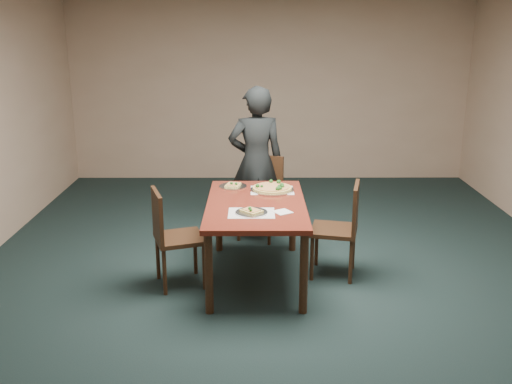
{
  "coord_description": "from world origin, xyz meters",
  "views": [
    {
      "loc": [
        -0.23,
        -4.68,
        2.31
      ],
      "look_at": [
        -0.22,
        0.3,
        0.85
      ],
      "focal_mm": 40.0,
      "sensor_mm": 36.0,
      "label": 1
    }
  ],
  "objects_px": {
    "diner": "(256,162)",
    "slice_plate_far": "(233,186)",
    "pizza_pan": "(272,188)",
    "chair_far": "(262,192)",
    "chair_right": "(343,224)",
    "slice_plate_near": "(251,212)",
    "chair_left": "(171,233)",
    "dining_table": "(256,212)"
  },
  "relations": [
    {
      "from": "chair_left",
      "to": "pizza_pan",
      "type": "height_order",
      "value": "chair_left"
    },
    {
      "from": "diner",
      "to": "slice_plate_far",
      "type": "height_order",
      "value": "diner"
    },
    {
      "from": "dining_table",
      "to": "chair_far",
      "type": "bearing_deg",
      "value": 86.45
    },
    {
      "from": "chair_right",
      "to": "slice_plate_near",
      "type": "height_order",
      "value": "chair_right"
    },
    {
      "from": "slice_plate_near",
      "to": "slice_plate_far",
      "type": "bearing_deg",
      "value": 102.73
    },
    {
      "from": "dining_table",
      "to": "chair_left",
      "type": "height_order",
      "value": "chair_left"
    },
    {
      "from": "chair_far",
      "to": "chair_left",
      "type": "distance_m",
      "value": 1.55
    },
    {
      "from": "slice_plate_far",
      "to": "pizza_pan",
      "type": "bearing_deg",
      "value": -18.81
    },
    {
      "from": "dining_table",
      "to": "slice_plate_far",
      "type": "xyz_separation_m",
      "value": [
        -0.23,
        0.53,
        0.1
      ]
    },
    {
      "from": "dining_table",
      "to": "pizza_pan",
      "type": "distance_m",
      "value": 0.44
    },
    {
      "from": "chair_far",
      "to": "chair_right",
      "type": "distance_m",
      "value": 1.32
    },
    {
      "from": "diner",
      "to": "dining_table",
      "type": "bearing_deg",
      "value": 82.65
    },
    {
      "from": "chair_left",
      "to": "diner",
      "type": "bearing_deg",
      "value": -48.59
    },
    {
      "from": "chair_far",
      "to": "pizza_pan",
      "type": "relative_size",
      "value": 2.14
    },
    {
      "from": "dining_table",
      "to": "pizza_pan",
      "type": "xyz_separation_m",
      "value": [
        0.16,
        0.4,
        0.12
      ]
    },
    {
      "from": "diner",
      "to": "slice_plate_far",
      "type": "distance_m",
      "value": 0.7
    },
    {
      "from": "slice_plate_far",
      "to": "slice_plate_near",
      "type": "bearing_deg",
      "value": -77.27
    },
    {
      "from": "slice_plate_far",
      "to": "chair_far",
      "type": "bearing_deg",
      "value": 64.08
    },
    {
      "from": "dining_table",
      "to": "slice_plate_far",
      "type": "relative_size",
      "value": 5.36
    },
    {
      "from": "diner",
      "to": "pizza_pan",
      "type": "bearing_deg",
      "value": 94.19
    },
    {
      "from": "chair_left",
      "to": "slice_plate_near",
      "type": "xyz_separation_m",
      "value": [
        0.73,
        -0.15,
        0.25
      ]
    },
    {
      "from": "chair_left",
      "to": "chair_right",
      "type": "xyz_separation_m",
      "value": [
        1.58,
        0.22,
        0.0
      ]
    },
    {
      "from": "chair_left",
      "to": "chair_right",
      "type": "height_order",
      "value": "same"
    },
    {
      "from": "pizza_pan",
      "to": "slice_plate_far",
      "type": "xyz_separation_m",
      "value": [
        -0.39,
        0.13,
        -0.01
      ]
    },
    {
      "from": "chair_left",
      "to": "slice_plate_far",
      "type": "bearing_deg",
      "value": -56.87
    },
    {
      "from": "pizza_pan",
      "to": "slice_plate_far",
      "type": "bearing_deg",
      "value": 161.19
    },
    {
      "from": "chair_left",
      "to": "slice_plate_far",
      "type": "relative_size",
      "value": 3.25
    },
    {
      "from": "chair_left",
      "to": "slice_plate_near",
      "type": "bearing_deg",
      "value": -120.43
    },
    {
      "from": "chair_left",
      "to": "chair_right",
      "type": "distance_m",
      "value": 1.6
    },
    {
      "from": "chair_right",
      "to": "slice_plate_far",
      "type": "distance_m",
      "value": 1.17
    },
    {
      "from": "chair_right",
      "to": "slice_plate_near",
      "type": "relative_size",
      "value": 3.25
    },
    {
      "from": "pizza_pan",
      "to": "slice_plate_near",
      "type": "relative_size",
      "value": 1.52
    },
    {
      "from": "chair_far",
      "to": "chair_left",
      "type": "relative_size",
      "value": 1.0
    },
    {
      "from": "chair_right",
      "to": "pizza_pan",
      "type": "bearing_deg",
      "value": -104.31
    },
    {
      "from": "dining_table",
      "to": "pizza_pan",
      "type": "relative_size",
      "value": 3.52
    },
    {
      "from": "chair_far",
      "to": "diner",
      "type": "bearing_deg",
      "value": 171.85
    },
    {
      "from": "chair_left",
      "to": "diner",
      "type": "xyz_separation_m",
      "value": [
        0.77,
        1.34,
        0.33
      ]
    },
    {
      "from": "chair_right",
      "to": "slice_plate_far",
      "type": "height_order",
      "value": "chair_right"
    },
    {
      "from": "chair_right",
      "to": "diner",
      "type": "bearing_deg",
      "value": -131.34
    },
    {
      "from": "diner",
      "to": "pizza_pan",
      "type": "height_order",
      "value": "diner"
    },
    {
      "from": "chair_left",
      "to": "slice_plate_near",
      "type": "relative_size",
      "value": 3.25
    },
    {
      "from": "chair_right",
      "to": "slice_plate_far",
      "type": "xyz_separation_m",
      "value": [
        -1.04,
        0.47,
        0.25
      ]
    }
  ]
}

